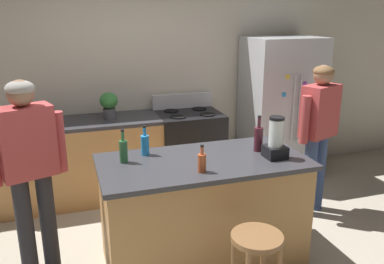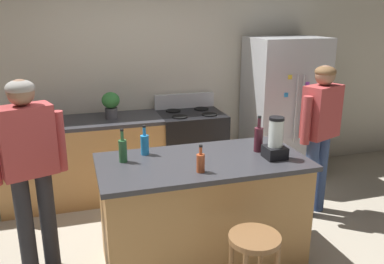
% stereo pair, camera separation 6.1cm
% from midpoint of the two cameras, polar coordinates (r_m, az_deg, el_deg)
% --- Properties ---
extents(ground_plane, '(14.00, 14.00, 0.00)m').
position_cam_midpoint_polar(ground_plane, '(3.73, 1.89, -17.59)').
color(ground_plane, '#B2A893').
extents(back_wall, '(8.00, 0.10, 2.70)m').
position_cam_midpoint_polar(back_wall, '(5.02, -5.17, 8.09)').
color(back_wall, beige).
rests_on(back_wall, ground_plane).
extents(kitchen_island, '(1.71, 0.85, 0.94)m').
position_cam_midpoint_polar(kitchen_island, '(3.49, 1.97, -11.17)').
color(kitchen_island, '#B7844C').
rests_on(kitchen_island, ground_plane).
extents(back_counter_run, '(2.00, 0.64, 0.94)m').
position_cam_midpoint_polar(back_counter_run, '(4.75, -13.38, -3.78)').
color(back_counter_run, '#B7844C').
rests_on(back_counter_run, ground_plane).
extents(refrigerator, '(0.90, 0.73, 1.81)m').
position_cam_midpoint_polar(refrigerator, '(5.25, 13.14, 3.13)').
color(refrigerator, '#B7BABF').
rests_on(refrigerator, ground_plane).
extents(stove_range, '(0.76, 0.65, 1.12)m').
position_cam_midpoint_polar(stove_range, '(4.91, 0.19, -2.48)').
color(stove_range, black).
rests_on(stove_range, ground_plane).
extents(person_by_island_left, '(0.59, 0.34, 1.63)m').
position_cam_midpoint_polar(person_by_island_left, '(3.35, -21.68, -3.89)').
color(person_by_island_left, '#26262B').
rests_on(person_by_island_left, ground_plane).
extents(person_by_sink_right, '(0.58, 0.35, 1.60)m').
position_cam_midpoint_polar(person_by_sink_right, '(4.32, 18.17, 0.71)').
color(person_by_sink_right, '#384C7A').
rests_on(person_by_sink_right, ground_plane).
extents(bar_stool, '(0.36, 0.36, 0.64)m').
position_cam_midpoint_polar(bar_stool, '(2.93, 9.41, -16.74)').
color(bar_stool, brown).
rests_on(bar_stool, ground_plane).
extents(potted_plant, '(0.20, 0.20, 0.30)m').
position_cam_midpoint_polar(potted_plant, '(4.59, -11.10, 4.01)').
color(potted_plant, '#4C4C51').
rests_on(potted_plant, back_counter_run).
extents(blender_appliance, '(0.17, 0.17, 0.35)m').
position_cam_midpoint_polar(blender_appliance, '(3.36, 12.30, -1.26)').
color(blender_appliance, black).
rests_on(blender_appliance, kitchen_island).
extents(bottle_olive_oil, '(0.07, 0.07, 0.28)m').
position_cam_midpoint_polar(bottle_olive_oil, '(3.25, -9.29, -2.55)').
color(bottle_olive_oil, '#2D6638').
rests_on(bottle_olive_oil, kitchen_island).
extents(bottle_wine, '(0.08, 0.08, 0.32)m').
position_cam_midpoint_polar(bottle_wine, '(3.50, 9.93, -0.91)').
color(bottle_wine, '#471923').
rests_on(bottle_wine, kitchen_island).
extents(bottle_cooking_sauce, '(0.06, 0.06, 0.22)m').
position_cam_midpoint_polar(bottle_cooking_sauce, '(3.02, 1.81, -4.32)').
color(bottle_cooking_sauce, '#B24C26').
rests_on(bottle_cooking_sauce, kitchen_island).
extents(bottle_soda, '(0.07, 0.07, 0.26)m').
position_cam_midpoint_polar(bottle_soda, '(3.40, -6.24, -1.71)').
color(bottle_soda, '#268CD8').
rests_on(bottle_soda, kitchen_island).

